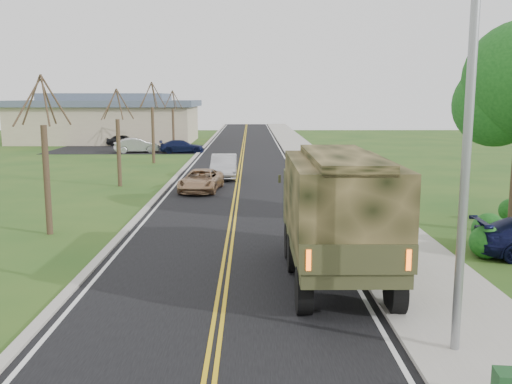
{
  "coord_description": "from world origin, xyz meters",
  "views": [
    {
      "loc": [
        0.78,
        -11.56,
        5.24
      ],
      "look_at": [
        0.97,
        9.04,
        1.8
      ],
      "focal_mm": 40.0,
      "sensor_mm": 36.0,
      "label": 1
    }
  ],
  "objects": [
    {
      "name": "lot_car_silver",
      "position": [
        -10.07,
        42.64,
        0.7
      ],
      "size": [
        4.49,
        2.62,
        1.4
      ],
      "primitive_type": "imported",
      "rotation": [
        0.0,
        0.0,
        1.86
      ],
      "color": "#ABAAAF",
      "rests_on": "ground"
    },
    {
      "name": "curb_left",
      "position": [
        -4.15,
        40.0,
        0.05
      ],
      "size": [
        0.3,
        120.0,
        0.1
      ],
      "primitive_type": "cube",
      "color": "#9E998E",
      "rests_on": "ground"
    },
    {
      "name": "bare_tree_b",
      "position": [
        -7.0,
        22.0,
        2.48
      ],
      "size": [
        1.83,
        2.14,
        5.73
      ],
      "color": "#38281C",
      "rests_on": "ground"
    },
    {
      "name": "ground",
      "position": [
        0.0,
        0.0,
        0.0
      ],
      "size": [
        160.0,
        160.0,
        0.0
      ],
      "primitive_type": "plane",
      "color": "#244B19",
      "rests_on": "ground"
    },
    {
      "name": "commercial_building",
      "position": [
        -15.98,
        55.97,
        2.69
      ],
      "size": [
        25.5,
        21.5,
        5.65
      ],
      "color": "tan",
      "rests_on": "ground"
    },
    {
      "name": "road",
      "position": [
        0.0,
        40.0,
        0.01
      ],
      "size": [
        8.0,
        120.0,
        0.01
      ],
      "primitive_type": "cube",
      "color": "black",
      "rests_on": "ground"
    },
    {
      "name": "sedan_silver",
      "position": [
        -0.97,
        25.38,
        0.77
      ],
      "size": [
        1.68,
        4.68,
        1.54
      ],
      "primitive_type": "imported",
      "rotation": [
        0.0,
        0.0,
        0.01
      ],
      "color": "#B8B7BD",
      "rests_on": "ground"
    },
    {
      "name": "lot_car_navy",
      "position": [
        -5.75,
        42.44,
        0.61
      ],
      "size": [
        4.4,
        2.32,
        1.22
      ],
      "primitive_type": "imported",
      "rotation": [
        0.0,
        0.0,
        1.72
      ],
      "color": "#0E1536",
      "rests_on": "ground"
    },
    {
      "name": "bare_tree_d",
      "position": [
        -7.0,
        46.0,
        2.55
      ],
      "size": [
        1.88,
        2.2,
        5.91
      ],
      "color": "#38281C",
      "rests_on": "ground"
    },
    {
      "name": "bare_tree_c",
      "position": [
        -7.0,
        34.0,
        2.78
      ],
      "size": [
        2.04,
        2.39,
        6.42
      ],
      "color": "#38281C",
      "rests_on": "ground"
    },
    {
      "name": "lot_car_dark",
      "position": [
        -12.86,
        50.0,
        0.64
      ],
      "size": [
        3.98,
        2.33,
        1.27
      ],
      "primitive_type": "imported",
      "rotation": [
        0.0,
        0.0,
        1.33
      ],
      "color": "black",
      "rests_on": "ground"
    },
    {
      "name": "curb_right",
      "position": [
        4.15,
        40.0,
        0.06
      ],
      "size": [
        0.3,
        120.0,
        0.12
      ],
      "primitive_type": "cube",
      "color": "#9E998E",
      "rests_on": "ground"
    },
    {
      "name": "suv_champagne",
      "position": [
        -2.01,
        20.11,
        0.61
      ],
      "size": [
        2.49,
        4.6,
        1.23
      ],
      "primitive_type": "imported",
      "rotation": [
        0.0,
        0.0,
        -0.11
      ],
      "color": "#A37F5C",
      "rests_on": "ground"
    },
    {
      "name": "street_light",
      "position": [
        4.9,
        -0.5,
        4.43
      ],
      "size": [
        1.65,
        0.22,
        8.0
      ],
      "color": "gray",
      "rests_on": "ground"
    },
    {
      "name": "bare_tree_a",
      "position": [
        -7.0,
        10.0,
        2.63
      ],
      "size": [
        1.93,
        2.26,
        6.08
      ],
      "color": "#38281C",
      "rests_on": "ground"
    },
    {
      "name": "military_truck",
      "position": [
        3.2,
        4.25,
        2.15
      ],
      "size": [
        2.69,
        7.55,
        3.76
      ],
      "rotation": [
        0.0,
        0.0,
        -0.0
      ],
      "color": "black",
      "rests_on": "ground"
    },
    {
      "name": "sidewalk_right",
      "position": [
        5.9,
        40.0,
        0.05
      ],
      "size": [
        3.2,
        120.0,
        0.1
      ],
      "primitive_type": "cube",
      "color": "#9E998E",
      "rests_on": "ground"
    }
  ]
}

